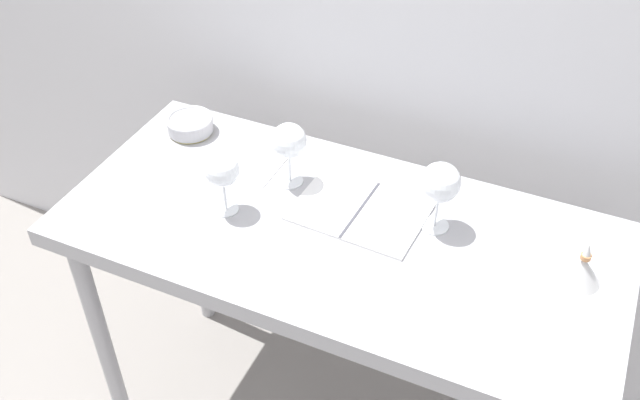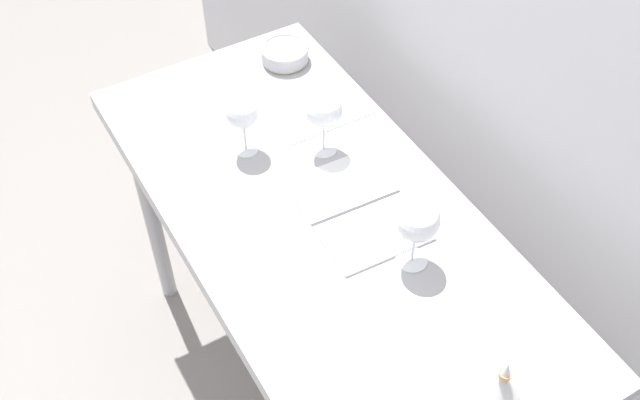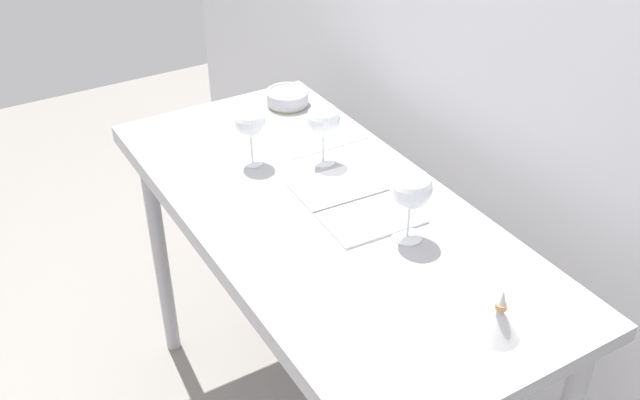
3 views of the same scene
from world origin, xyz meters
name	(u,v)px [view 3 (image 3 of 3)]	position (x,y,z in m)	size (l,w,h in m)	color
back_wall	(492,19)	(0.00, 0.49, 1.30)	(3.80, 0.04, 2.60)	silver
steel_counter	(323,241)	(0.00, -0.01, 0.79)	(1.40, 0.65, 0.90)	#A3A3A8
wine_glass_near_left	(250,123)	(-0.29, -0.06, 1.02)	(0.09, 0.09, 0.17)	white
wine_glass_far_left	(323,121)	(-0.19, 0.11, 1.03)	(0.09, 0.09, 0.18)	white
wine_glass_far_right	(411,190)	(0.21, 0.10, 1.03)	(0.10, 0.10, 0.19)	white
open_notebook	(355,202)	(0.03, 0.07, 0.90)	(0.34, 0.25, 0.01)	white
tasting_sheet_upper	(316,135)	(-0.33, 0.17, 0.90)	(0.18, 0.26, 0.00)	white
tasting_bowl	(287,97)	(-0.56, 0.20, 0.93)	(0.14, 0.14, 0.05)	#DBCC66
decanter_funnel	(499,321)	(0.57, 0.06, 0.94)	(0.10, 0.10, 0.12)	silver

